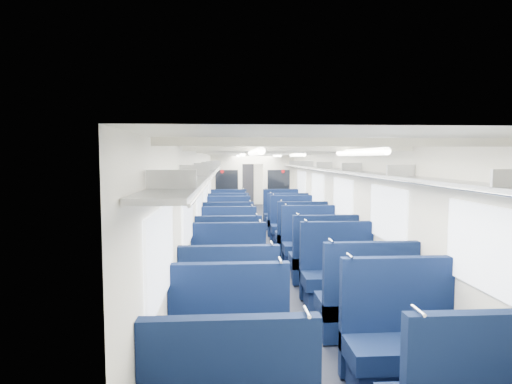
% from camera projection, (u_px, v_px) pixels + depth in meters
% --- Properties ---
extents(floor, '(2.80, 18.00, 0.01)m').
position_uv_depth(floor, '(260.00, 242.00, 11.08)').
color(floor, black).
rests_on(floor, ground).
extents(ceiling, '(2.80, 18.00, 0.01)m').
position_uv_depth(ceiling, '(260.00, 152.00, 10.89)').
color(ceiling, white).
rests_on(ceiling, wall_left).
extents(wall_left, '(0.02, 18.00, 2.35)m').
position_uv_depth(wall_left, '(206.00, 198.00, 10.89)').
color(wall_left, silver).
rests_on(wall_left, floor).
extents(dado_left, '(0.03, 17.90, 0.70)m').
position_uv_depth(dado_left, '(207.00, 229.00, 10.96)').
color(dado_left, '#111B38').
rests_on(dado_left, floor).
extents(wall_right, '(0.02, 18.00, 2.35)m').
position_uv_depth(wall_right, '(313.00, 197.00, 11.08)').
color(wall_right, silver).
rests_on(wall_right, floor).
extents(dado_right, '(0.03, 17.90, 0.70)m').
position_uv_depth(dado_right, '(312.00, 228.00, 11.14)').
color(dado_right, '#111B38').
rests_on(dado_right, floor).
extents(wall_far, '(2.80, 0.02, 2.35)m').
position_uv_depth(wall_far, '(246.00, 180.00, 19.93)').
color(wall_far, silver).
rests_on(wall_far, floor).
extents(luggage_rack_left, '(0.36, 17.40, 0.18)m').
position_uv_depth(luggage_rack_left, '(213.00, 167.00, 10.84)').
color(luggage_rack_left, '#B2B5BA').
rests_on(luggage_rack_left, wall_left).
extents(luggage_rack_right, '(0.36, 17.40, 0.18)m').
position_uv_depth(luggage_rack_right, '(307.00, 167.00, 11.00)').
color(luggage_rack_right, '#B2B5BA').
rests_on(luggage_rack_right, wall_right).
extents(windows, '(2.78, 15.60, 0.75)m').
position_uv_depth(windows, '(262.00, 189.00, 10.51)').
color(windows, white).
rests_on(windows, wall_left).
extents(ceiling_fittings, '(2.70, 16.06, 0.11)m').
position_uv_depth(ceiling_fittings, '(261.00, 154.00, 10.63)').
color(ceiling_fittings, silver).
rests_on(ceiling_fittings, ceiling).
extents(end_door, '(0.75, 0.06, 2.00)m').
position_uv_depth(end_door, '(246.00, 183.00, 19.89)').
color(end_door, black).
rests_on(end_door, floor).
extents(bulkhead, '(2.80, 0.10, 2.35)m').
position_uv_depth(bulkhead, '(253.00, 187.00, 14.27)').
color(bulkhead, silver).
rests_on(bulkhead, floor).
extents(seat_2, '(1.13, 0.62, 1.26)m').
position_uv_depth(seat_2, '(230.00, 358.00, 3.84)').
color(seat_2, '#0E1D44').
rests_on(seat_2, floor).
extents(seat_3, '(1.13, 0.62, 1.26)m').
position_uv_depth(seat_3, '(402.00, 346.00, 4.07)').
color(seat_3, '#0E1D44').
rests_on(seat_3, floor).
extents(seat_4, '(1.13, 0.62, 1.26)m').
position_uv_depth(seat_4, '(229.00, 314.00, 4.93)').
color(seat_4, '#0E1D44').
rests_on(seat_4, floor).
extents(seat_5, '(1.13, 0.62, 1.26)m').
position_uv_depth(seat_5, '(366.00, 307.00, 5.13)').
color(seat_5, '#0E1D44').
rests_on(seat_5, floor).
extents(seat_6, '(1.13, 0.62, 1.26)m').
position_uv_depth(seat_6, '(229.00, 280.00, 6.29)').
color(seat_6, '#0E1D44').
rests_on(seat_6, floor).
extents(seat_7, '(1.13, 0.62, 1.26)m').
position_uv_depth(seat_7, '(339.00, 278.00, 6.39)').
color(seat_7, '#0E1D44').
rests_on(seat_7, floor).
extents(seat_8, '(1.13, 0.62, 1.26)m').
position_uv_depth(seat_8, '(229.00, 262.00, 7.35)').
color(seat_8, '#0E1D44').
rests_on(seat_8, floor).
extents(seat_9, '(1.13, 0.62, 1.26)m').
position_uv_depth(seat_9, '(323.00, 261.00, 7.44)').
color(seat_9, '#0E1D44').
rests_on(seat_9, floor).
extents(seat_10, '(1.13, 0.62, 1.26)m').
position_uv_depth(seat_10, '(229.00, 249.00, 8.39)').
color(seat_10, '#0E1D44').
rests_on(seat_10, floor).
extents(seat_11, '(1.13, 0.62, 1.26)m').
position_uv_depth(seat_11, '(310.00, 247.00, 8.63)').
color(seat_11, '#0E1D44').
rests_on(seat_11, floor).
extents(seat_12, '(1.13, 0.62, 1.26)m').
position_uv_depth(seat_12, '(228.00, 238.00, 9.57)').
color(seat_12, '#0E1D44').
rests_on(seat_12, floor).
extents(seat_13, '(1.13, 0.62, 1.26)m').
position_uv_depth(seat_13, '(301.00, 237.00, 9.68)').
color(seat_13, '#0E1D44').
rests_on(seat_13, floor).
extents(seat_14, '(1.13, 0.62, 1.26)m').
position_uv_depth(seat_14, '(228.00, 230.00, 10.71)').
color(seat_14, '#0E1D44').
rests_on(seat_14, floor).
extents(seat_15, '(1.13, 0.62, 1.26)m').
position_uv_depth(seat_15, '(292.00, 228.00, 10.98)').
color(seat_15, '#0E1D44').
rests_on(seat_15, floor).
extents(seat_16, '(1.13, 0.62, 1.26)m').
position_uv_depth(seat_16, '(228.00, 222.00, 11.93)').
color(seat_16, '#0E1D44').
rests_on(seat_16, floor).
extents(seat_17, '(1.13, 0.62, 1.26)m').
position_uv_depth(seat_17, '(287.00, 222.00, 11.93)').
color(seat_17, '#0E1D44').
rests_on(seat_17, floor).
extents(seat_18, '(1.13, 0.62, 1.26)m').
position_uv_depth(seat_18, '(228.00, 217.00, 13.05)').
color(seat_18, '#0E1D44').
rests_on(seat_18, floor).
extents(seat_19, '(1.13, 0.62, 1.26)m').
position_uv_depth(seat_19, '(282.00, 216.00, 13.15)').
color(seat_19, '#0E1D44').
rests_on(seat_19, floor).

